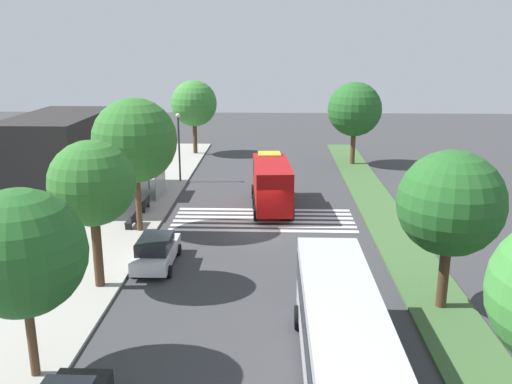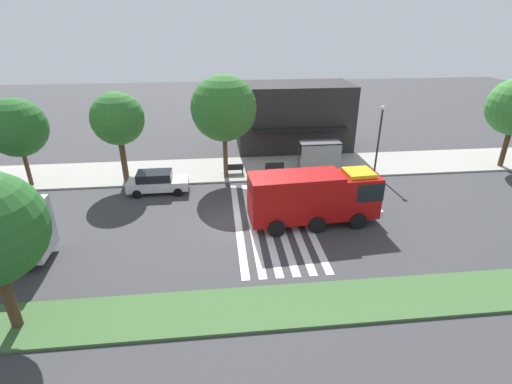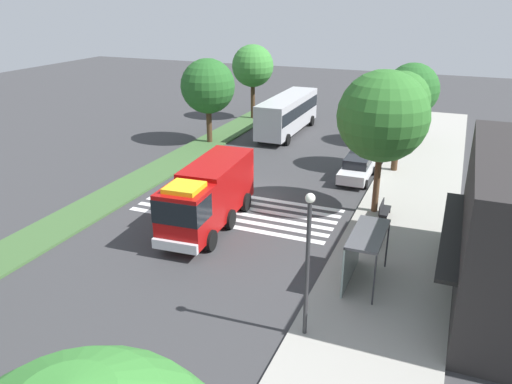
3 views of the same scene
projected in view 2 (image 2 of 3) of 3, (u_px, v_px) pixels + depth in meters
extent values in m
plane|color=#38383A|center=(234.00, 223.00, 25.46)|extent=(120.00, 120.00, 0.00)
cube|color=#9E9B93|center=(228.00, 169.00, 34.15)|extent=(60.00, 5.73, 0.14)
cube|color=#3D6033|center=(245.00, 309.00, 17.94)|extent=(60.00, 3.00, 0.14)
cube|color=silver|center=(238.00, 223.00, 25.48)|extent=(0.45, 12.23, 0.01)
cube|color=silver|center=(252.00, 222.00, 25.57)|extent=(0.45, 12.23, 0.01)
cube|color=silver|center=(265.00, 222.00, 25.65)|extent=(0.45, 12.23, 0.01)
cube|color=silver|center=(279.00, 221.00, 25.74)|extent=(0.45, 12.23, 0.01)
cube|color=silver|center=(292.00, 220.00, 25.83)|extent=(0.45, 12.23, 0.01)
cube|color=silver|center=(305.00, 219.00, 25.92)|extent=(0.45, 12.23, 0.01)
cube|color=#A50C0C|center=(356.00, 194.00, 25.17)|extent=(2.64, 2.58, 2.71)
cube|color=#A50C0C|center=(295.00, 197.00, 24.46)|extent=(5.95, 2.81, 2.95)
cube|color=black|center=(363.00, 186.00, 25.00)|extent=(1.95, 2.56, 1.19)
cube|color=silver|center=(373.00, 207.00, 25.84)|extent=(0.40, 2.43, 0.50)
cube|color=yellow|center=(359.00, 173.00, 24.55)|extent=(1.85, 1.81, 0.24)
cylinder|color=black|center=(344.00, 204.00, 26.78)|extent=(1.12, 0.37, 1.10)
cylinder|color=black|center=(358.00, 221.00, 24.61)|extent=(1.12, 0.37, 1.10)
cylinder|color=black|center=(268.00, 210.00, 25.93)|extent=(1.12, 0.37, 1.10)
cylinder|color=black|center=(276.00, 228.00, 23.77)|extent=(1.12, 0.37, 1.10)
cylinder|color=black|center=(306.00, 207.00, 26.35)|extent=(1.12, 0.37, 1.10)
cylinder|color=black|center=(317.00, 225.00, 24.18)|extent=(1.12, 0.37, 1.10)
cylinder|color=black|center=(1.00, 190.00, 29.47)|extent=(0.64, 0.23, 0.64)
cube|color=silver|center=(158.00, 184.00, 29.69)|extent=(4.62, 1.91, 0.71)
cube|color=black|center=(154.00, 176.00, 29.38)|extent=(2.59, 1.67, 0.64)
cylinder|color=black|center=(179.00, 182.00, 30.84)|extent=(0.64, 0.23, 0.64)
cylinder|color=black|center=(178.00, 192.00, 29.15)|extent=(0.64, 0.23, 0.64)
cylinder|color=black|center=(141.00, 184.00, 30.52)|extent=(0.64, 0.23, 0.64)
cylinder|color=black|center=(137.00, 194.00, 28.83)|extent=(0.64, 0.23, 0.64)
cylinder|color=black|center=(11.00, 267.00, 20.19)|extent=(1.00, 0.30, 1.00)
cylinder|color=black|center=(31.00, 241.00, 22.49)|extent=(1.00, 0.30, 1.00)
cube|color=#4C4C51|center=(320.00, 143.00, 33.11)|extent=(3.50, 1.40, 0.12)
cube|color=#8C9E99|center=(321.00, 158.00, 33.02)|extent=(3.50, 0.08, 2.40)
cylinder|color=#333338|center=(299.00, 154.00, 34.04)|extent=(0.08, 0.08, 2.40)
cylinder|color=#333338|center=(336.00, 153.00, 34.37)|extent=(0.08, 0.08, 2.40)
cube|color=black|center=(274.00, 167.00, 33.30)|extent=(1.60, 0.50, 0.08)
cube|color=black|center=(275.00, 165.00, 32.99)|extent=(1.60, 0.06, 0.45)
cube|color=black|center=(266.00, 170.00, 33.32)|extent=(0.08, 0.45, 0.37)
cube|color=black|center=(282.00, 169.00, 33.46)|extent=(0.08, 0.45, 0.37)
cube|color=black|center=(234.00, 169.00, 32.96)|extent=(1.60, 0.50, 0.08)
cube|color=black|center=(234.00, 167.00, 32.65)|extent=(1.60, 0.06, 0.45)
cube|color=black|center=(226.00, 171.00, 32.98)|extent=(0.08, 0.45, 0.37)
cube|color=black|center=(242.00, 171.00, 33.12)|extent=(0.08, 0.45, 0.37)
cylinder|color=#2D2D30|center=(378.00, 142.00, 32.16)|extent=(0.16, 0.16, 5.41)
sphere|color=white|center=(383.00, 108.00, 30.96)|extent=(0.36, 0.36, 0.36)
cube|color=#282626|center=(294.00, 117.00, 38.61)|extent=(11.19, 5.59, 6.48)
cube|color=black|center=(300.00, 130.00, 35.90)|extent=(8.95, 0.80, 0.16)
cylinder|color=#513823|center=(27.00, 166.00, 30.24)|extent=(0.33, 0.33, 3.13)
sphere|color=#235B23|center=(17.00, 128.00, 28.93)|extent=(4.42, 4.42, 4.42)
cylinder|color=#47301E|center=(124.00, 159.00, 30.83)|extent=(0.46, 0.46, 3.75)
sphere|color=#2D6B28|center=(117.00, 119.00, 29.45)|extent=(4.06, 4.06, 4.06)
cylinder|color=#513823|center=(225.00, 154.00, 31.58)|extent=(0.37, 0.37, 3.95)
sphere|color=#2D6B28|center=(224.00, 108.00, 30.00)|extent=(5.16, 5.16, 5.16)
cylinder|color=#47301E|center=(505.00, 146.00, 34.07)|extent=(0.45, 0.45, 3.61)
cylinder|color=#47301E|center=(8.00, 295.00, 16.26)|extent=(0.47, 0.47, 3.24)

